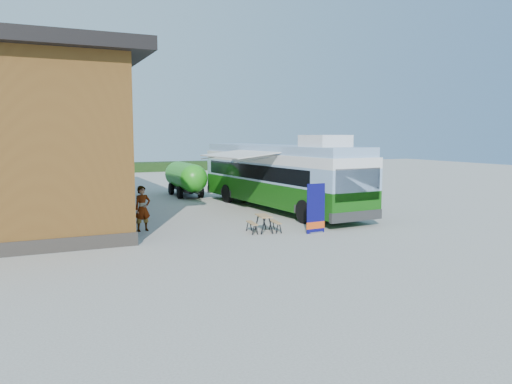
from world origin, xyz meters
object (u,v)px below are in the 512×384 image
person_a (143,209)px  slurry_tanker (185,177)px  banner (316,213)px  bus (279,174)px  person_b (244,186)px  picnic_table (264,220)px

person_a → slurry_tanker: size_ratio=0.32×
banner → person_a: banner is taller
bus → person_a: bus is taller
banner → person_b: (1.09, 10.10, 0.12)m
banner → picnic_table: banner is taller
bus → banner: (-1.67, -6.59, -1.09)m
bus → slurry_tanker: 8.54m
bus → picnic_table: bus is taller
person_a → slurry_tanker: slurry_tanker is taller
person_a → banner: bearing=-41.3°
person_a → person_b: 10.06m
person_b → slurry_tanker: size_ratio=0.32×
picnic_table → slurry_tanker: size_ratio=0.23×
bus → person_b: 3.69m
banner → person_b: banner is taller
bus → banner: bus is taller
banner → picnic_table: 2.18m
bus → slurry_tanker: (-2.96, 7.99, -0.65)m
picnic_table → person_b: bearing=80.0°
slurry_tanker → banner: bearing=-83.6°
picnic_table → bus: bearing=65.4°
picnic_table → person_b: (2.97, 9.02, 0.43)m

